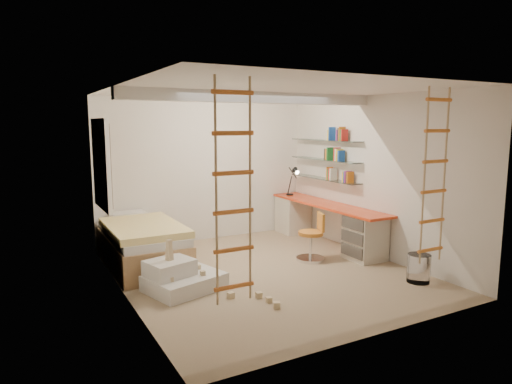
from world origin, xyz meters
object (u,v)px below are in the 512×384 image
desk (326,222)px  swivel_chair (312,243)px  bed (142,244)px  play_platform (180,278)px

desk → swivel_chair: size_ratio=3.68×
bed → play_platform: bearing=-82.9°
desk → play_platform: desk is taller
desk → swivel_chair: 1.03m
play_platform → bed: bearing=97.1°
swivel_chair → desk: bearing=41.2°
swivel_chair → play_platform: size_ratio=0.70×
bed → play_platform: bed is taller
bed → desk: bearing=-6.5°
swivel_chair → play_platform: bearing=-173.6°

